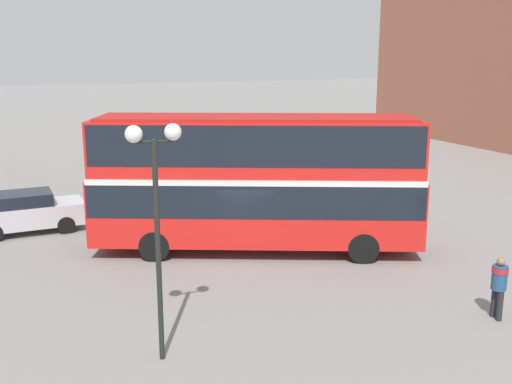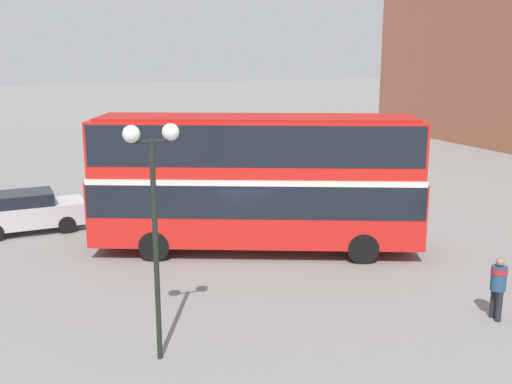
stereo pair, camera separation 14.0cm
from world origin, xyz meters
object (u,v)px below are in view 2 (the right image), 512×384
pedestrian_foreground (498,282)px  parked_car_kerb_near (302,154)px  street_lamp_twin_globe (153,183)px  double_decker_bus (256,175)px  parked_car_kerb_far (28,211)px

pedestrian_foreground → parked_car_kerb_near: size_ratio=0.36×
parked_car_kerb_near → street_lamp_twin_globe: size_ratio=0.88×
double_decker_bus → pedestrian_foreground: (3.70, -7.57, -1.70)m
parked_car_kerb_near → street_lamp_twin_globe: street_lamp_twin_globe is taller
parked_car_kerb_far → street_lamp_twin_globe: 12.51m
pedestrian_foreground → parked_car_kerb_far: 17.20m
double_decker_bus → parked_car_kerb_far: 9.44m
pedestrian_foreground → double_decker_bus: bearing=-54.4°
street_lamp_twin_globe → pedestrian_foreground: bearing=-8.9°
pedestrian_foreground → street_lamp_twin_globe: bearing=0.6°
parked_car_kerb_far → street_lamp_twin_globe: size_ratio=0.79×
parked_car_kerb_near → parked_car_kerb_far: bearing=-141.1°
parked_car_kerb_near → street_lamp_twin_globe: 24.97m
double_decker_bus → street_lamp_twin_globe: (-4.98, -6.20, 1.39)m
double_decker_bus → pedestrian_foreground: size_ratio=6.63×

